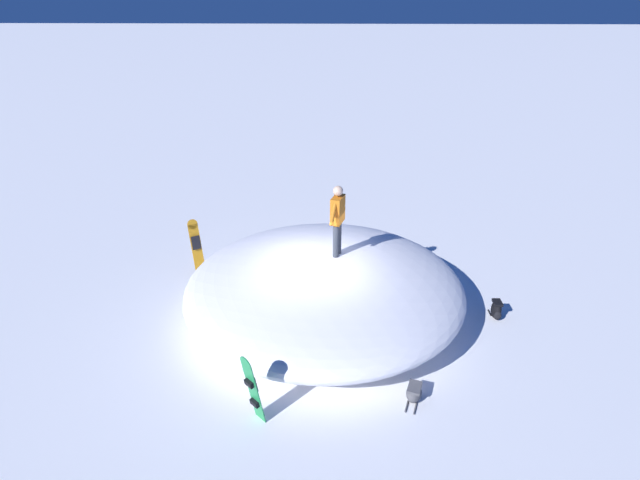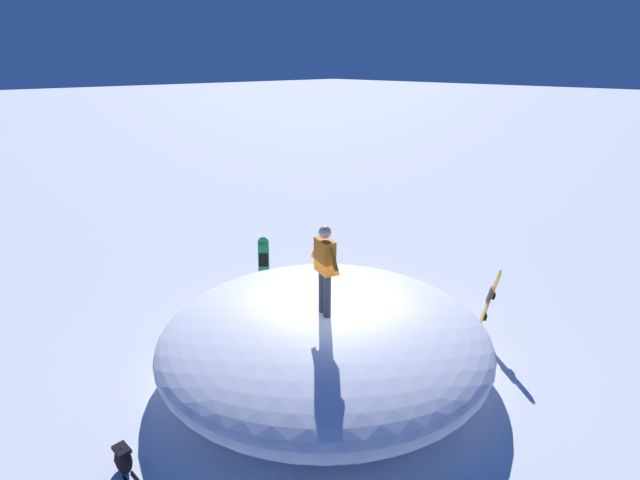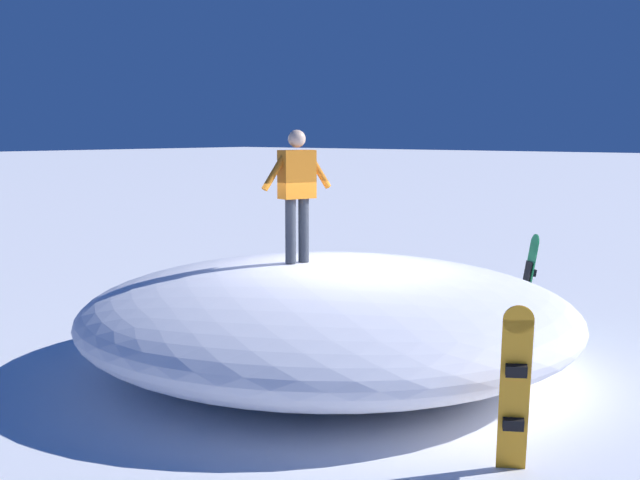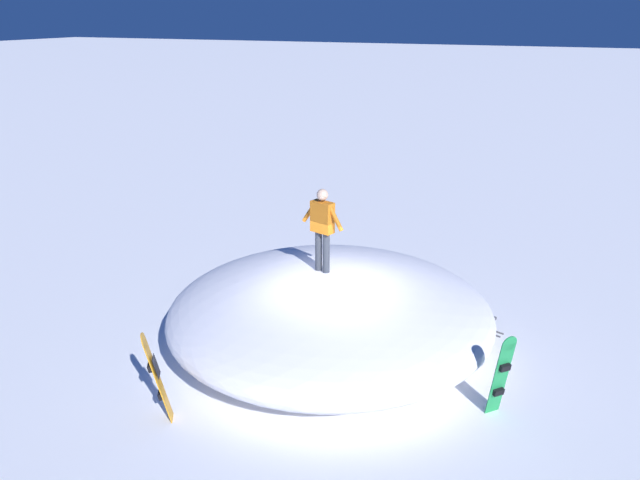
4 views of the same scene
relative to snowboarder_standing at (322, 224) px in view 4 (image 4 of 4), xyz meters
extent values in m
plane|color=white|center=(-0.53, -0.42, -2.45)|extent=(240.00, 240.00, 0.00)
ellipsoid|color=white|center=(-0.29, -0.29, -1.72)|extent=(7.70, 7.63, 1.45)
cylinder|color=#333842|center=(-0.03, -0.10, -0.58)|extent=(0.14, 0.14, 0.84)
cylinder|color=#333842|center=(0.03, 0.10, -0.58)|extent=(0.14, 0.14, 0.84)
cube|color=orange|center=(0.00, 0.00, 0.16)|extent=(0.35, 0.51, 0.62)
sphere|color=beige|center=(0.00, 0.00, 0.61)|extent=(0.23, 0.23, 0.23)
cylinder|color=orange|center=(-0.09, -0.31, 0.21)|extent=(0.20, 0.40, 0.52)
cylinder|color=orange|center=(0.09, 0.31, 0.21)|extent=(0.20, 0.40, 0.52)
cube|color=orange|center=(-3.76, 1.32, -1.69)|extent=(0.41, 0.44, 1.51)
cylinder|color=orange|center=(-3.84, 1.45, -0.94)|extent=(0.27, 0.21, 0.27)
cube|color=black|center=(-3.76, 1.33, -1.42)|extent=(0.24, 0.19, 0.36)
cube|color=black|center=(-3.81, 1.40, -1.42)|extent=(0.21, 0.18, 0.12)
cube|color=black|center=(-3.75, 1.30, -1.96)|extent=(0.21, 0.18, 0.12)
cube|color=#1E8C47|center=(-1.44, -3.80, -1.73)|extent=(0.38, 0.38, 1.43)
cylinder|color=#1E8C47|center=(-1.52, -3.89, -1.02)|extent=(0.26, 0.24, 0.29)
cube|color=black|center=(-1.45, -3.81, -1.47)|extent=(0.22, 0.21, 0.34)
cube|color=black|center=(-1.50, -3.86, -1.47)|extent=(0.20, 0.19, 0.12)
cube|color=black|center=(-1.44, -3.80, -1.99)|extent=(0.20, 0.19, 0.12)
ellipsoid|color=black|center=(3.82, -0.40, -2.21)|extent=(0.24, 0.34, 0.48)
ellipsoid|color=black|center=(3.82, -0.55, -2.28)|extent=(0.18, 0.10, 0.23)
cube|color=black|center=(3.82, -0.40, -2.01)|extent=(0.20, 0.29, 0.06)
cylinder|color=black|center=(3.88, -0.21, -2.43)|extent=(0.04, 0.24, 0.04)
cylinder|color=black|center=(3.75, -0.21, -2.43)|extent=(0.04, 0.24, 0.04)
ellipsoid|color=#4C4C51|center=(1.50, -3.15, -2.28)|extent=(0.41, 0.49, 0.33)
ellipsoid|color=slate|center=(1.56, -2.96, -2.33)|extent=(0.25, 0.18, 0.16)
cube|color=#4C4C51|center=(1.50, -3.15, -2.14)|extent=(0.34, 0.41, 0.06)
cylinder|color=#4C4C51|center=(1.35, -3.34, -2.43)|extent=(0.12, 0.29, 0.04)
cylinder|color=#4C4C51|center=(1.51, -3.39, -2.43)|extent=(0.12, 0.29, 0.04)
camera|label=1|loc=(-0.05, -10.36, 4.59)|focal=27.86mm
camera|label=2|loc=(5.66, 5.85, 3.44)|focal=27.61mm
camera|label=3|loc=(-7.00, 8.07, 0.69)|focal=46.39mm
camera|label=4|loc=(-10.75, -4.54, 3.98)|focal=34.99mm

